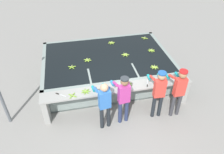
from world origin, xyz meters
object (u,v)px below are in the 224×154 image
worker_2 (159,90)px  knife_0 (59,94)px  banana_bunch_floating_5 (154,67)px  worker_3 (179,89)px  banana_bunch_floating_1 (111,43)px  banana_bunch_floating_2 (125,55)px  banana_bunch_floating_0 (72,67)px  worker_1 (123,96)px  worker_0 (104,102)px  banana_bunch_ledge_2 (86,91)px  banana_bunch_ledge_0 (72,95)px  knife_1 (147,84)px  banana_bunch_floating_4 (145,38)px  banana_bunch_floating_6 (151,50)px  banana_bunch_ledge_1 (128,84)px  banana_bunch_floating_3 (88,60)px

worker_2 → knife_0: size_ratio=5.45×
banana_bunch_floating_5 → worker_3: bearing=-81.0°
banana_bunch_floating_1 → knife_0: banana_bunch_floating_1 is taller
banana_bunch_floating_2 → banana_bunch_floating_0: bearing=-168.7°
worker_1 → worker_3: bearing=-2.8°
worker_0 → banana_bunch_ledge_2: bearing=126.6°
banana_bunch_floating_0 → banana_bunch_ledge_0: banana_bunch_ledge_0 is taller
banana_bunch_floating_5 → knife_1: banana_bunch_floating_5 is taller
banana_bunch_floating_1 → knife_1: (0.51, -2.76, -0.01)m
worker_0 → banana_bunch_floating_4: size_ratio=6.16×
worker_0 → banana_bunch_floating_6: 3.27m
banana_bunch_floating_1 → banana_bunch_ledge_1: size_ratio=1.00×
worker_2 → worker_3: size_ratio=0.99×
banana_bunch_floating_4 → knife_0: bearing=-141.5°
banana_bunch_floating_0 → knife_1: (2.14, -1.38, -0.01)m
banana_bunch_floating_1 → banana_bunch_floating_5: bearing=-62.0°
worker_2 → banana_bunch_floating_4: 3.39m
banana_bunch_floating_1 → banana_bunch_floating_6: size_ratio=1.00×
banana_bunch_floating_0 → banana_bunch_ledge_0: size_ratio=1.12×
banana_bunch_floating_2 → banana_bunch_ledge_2: (-1.63, -1.72, 0.00)m
banana_bunch_ledge_1 → banana_bunch_floating_2: bearing=77.6°
worker_0 → knife_0: worker_0 is taller
worker_1 → banana_bunch_floating_5: bearing=42.1°
worker_3 → banana_bunch_floating_2: 2.48m
worker_0 → worker_1: size_ratio=0.98×
banana_bunch_floating_4 → banana_bunch_floating_3: bearing=-154.9°
banana_bunch_floating_2 → banana_bunch_ledge_1: banana_bunch_ledge_1 is taller
worker_3 → banana_bunch_floating_0: size_ratio=5.99×
worker_0 → banana_bunch_floating_3: bearing=94.5°
worker_2 → banana_bunch_ledge_0: bearing=170.6°
worker_3 → worker_0: bearing=-179.7°
banana_bunch_floating_3 → banana_bunch_ledge_0: 1.86m
banana_bunch_floating_1 → banana_bunch_ledge_1: 2.64m
banana_bunch_floating_1 → knife_1: banana_bunch_floating_1 is taller
banana_bunch_floating_5 → banana_bunch_floating_6: size_ratio=1.00×
worker_3 → banana_bunch_floating_6: bearing=88.0°
worker_0 → knife_0: 1.34m
worker_1 → banana_bunch_floating_4: worker_1 is taller
banana_bunch_ledge_2 → knife_0: (-0.75, 0.04, -0.01)m
banana_bunch_floating_3 → knife_1: (1.58, -1.70, -0.01)m
worker_1 → banana_bunch_floating_6: worker_1 is taller
banana_bunch_floating_5 → knife_0: bearing=-167.2°
worker_3 → worker_1: bearing=177.2°
banana_bunch_floating_3 → banana_bunch_ledge_2: banana_bunch_ledge_2 is taller
worker_0 → banana_bunch_floating_6: worker_0 is taller
banana_bunch_ledge_1 → knife_0: banana_bunch_ledge_1 is taller
banana_bunch_floating_0 → knife_1: bearing=-32.8°
banana_bunch_floating_4 → knife_1: size_ratio=0.75×
worker_2 → banana_bunch_floating_1: 3.28m
worker_3 → banana_bunch_ledge_1: 1.46m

